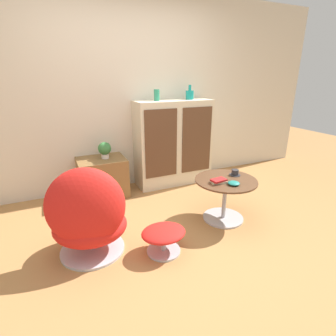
% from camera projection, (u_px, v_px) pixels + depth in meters
% --- Properties ---
extents(ground_plane, '(12.00, 12.00, 0.00)m').
position_uv_depth(ground_plane, '(177.00, 243.00, 2.56)').
color(ground_plane, '#A87542').
extents(wall_back, '(6.40, 0.06, 2.60)m').
position_uv_depth(wall_back, '(124.00, 94.00, 3.53)').
color(wall_back, beige).
rests_on(wall_back, ground_plane).
extents(sideboard, '(1.10, 0.41, 1.22)m').
position_uv_depth(sideboard, '(173.00, 143.00, 3.81)').
color(sideboard, beige).
rests_on(sideboard, ground_plane).
extents(tv_console, '(0.61, 0.49, 0.52)m').
position_uv_depth(tv_console, '(103.00, 177.00, 3.49)').
color(tv_console, brown).
rests_on(tv_console, ground_plane).
extents(egg_chair, '(0.79, 0.75, 0.87)m').
position_uv_depth(egg_chair, '(88.00, 218.00, 2.27)').
color(egg_chair, '#B7B7BC').
rests_on(egg_chair, ground_plane).
extents(ottoman, '(0.41, 0.35, 0.25)m').
position_uv_depth(ottoman, '(164.00, 235.00, 2.37)').
color(ottoman, '#B7B7BC').
rests_on(ottoman, ground_plane).
extents(coffee_table, '(0.67, 0.67, 0.48)m').
position_uv_depth(coffee_table, '(225.00, 194.00, 2.89)').
color(coffee_table, '#B7B7BC').
rests_on(coffee_table, ground_plane).
extents(vase_leftmost, '(0.07, 0.07, 0.15)m').
position_uv_depth(vase_leftmost, '(157.00, 95.00, 3.49)').
color(vase_leftmost, '#2D8E6B').
rests_on(vase_leftmost, sideboard).
extents(vase_inner_left, '(0.11, 0.11, 0.20)m').
position_uv_depth(vase_inner_left, '(190.00, 94.00, 3.69)').
color(vase_inner_left, teal).
rests_on(vase_inner_left, sideboard).
extents(potted_plant, '(0.17, 0.17, 0.22)m').
position_uv_depth(potted_plant, '(105.00, 149.00, 3.38)').
color(potted_plant, silver).
rests_on(potted_plant, tv_console).
extents(teacup, '(0.13, 0.13, 0.06)m').
position_uv_depth(teacup, '(235.00, 173.00, 2.95)').
color(teacup, '#2D2D33').
rests_on(teacup, coffee_table).
extents(book_stack, '(0.17, 0.13, 0.04)m').
position_uv_depth(book_stack, '(219.00, 181.00, 2.74)').
color(book_stack, beige).
rests_on(book_stack, coffee_table).
extents(bowl, '(0.12, 0.12, 0.04)m').
position_uv_depth(bowl, '(234.00, 183.00, 2.69)').
color(bowl, '#1E7A70').
rests_on(bowl, coffee_table).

